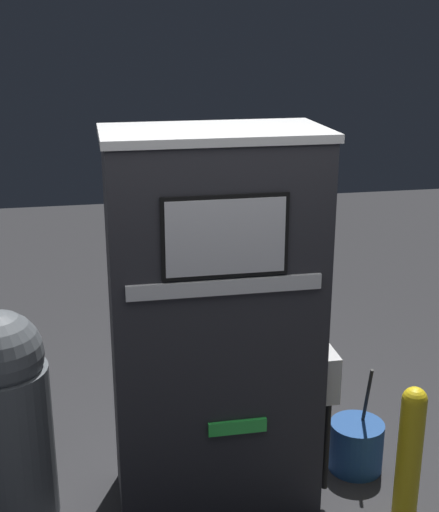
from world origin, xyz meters
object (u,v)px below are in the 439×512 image
at_px(gas_pump, 215,327).
at_px(trash_bin, 4,417).
at_px(safety_bollard, 409,458).
at_px(squeegee_bucket, 356,445).

distance_m(gas_pump, trash_bin, 1.15).
bearing_deg(gas_pump, safety_bollard, -27.88).
bearing_deg(trash_bin, safety_bollard, -14.53).
height_order(gas_pump, trash_bin, gas_pump).
bearing_deg(trash_bin, squeegee_bucket, 1.75).
height_order(safety_bollard, squeegee_bucket, safety_bollard).
bearing_deg(squeegee_bucket, trash_bin, -178.25).
relative_size(gas_pump, safety_bollard, 2.44).
xyz_separation_m(safety_bollard, squeegee_bucket, (-0.04, 0.56, -0.28)).
bearing_deg(gas_pump, squeegee_bucket, 6.61).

